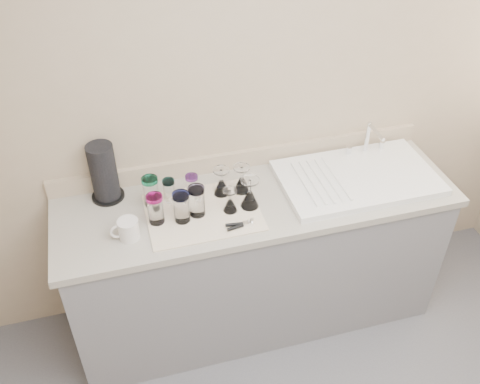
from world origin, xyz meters
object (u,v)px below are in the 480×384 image
object	(u,v)px
goblet_back_left	(222,185)
goblet_front_left	(230,204)
goblet_back_right	(242,183)
goblet_front_right	(250,197)
tumbler_blue	(182,207)
white_mug	(128,229)
tumbler_purple	(192,186)
tumbler_lavender	(197,201)
tumbler_magenta	(156,209)
tumbler_teal	(151,191)
tumbler_cyan	(169,190)
paper_towel_roll	(104,173)
can_opener	(240,225)
sink_unit	(357,177)

from	to	relation	value
goblet_back_left	goblet_front_left	xyz separation A→B (m)	(0.01, -0.14, -0.01)
goblet_back_right	goblet_front_right	size ratio (longest dim) A/B	0.92
tumbler_blue	white_mug	bearing A→B (deg)	-170.01
tumbler_purple	tumbler_blue	size ratio (longest dim) A/B	0.80
white_mug	goblet_front_left	bearing A→B (deg)	6.02
tumbler_lavender	goblet_back_right	distance (m)	0.28
tumbler_purple	white_mug	xyz separation A→B (m)	(-0.35, -0.21, -0.02)
tumbler_magenta	white_mug	world-z (taller)	tumbler_magenta
tumbler_teal	tumbler_cyan	bearing A→B (deg)	5.61
tumbler_teal	tumbler_cyan	xyz separation A→B (m)	(0.09, 0.01, -0.02)
paper_towel_roll	goblet_front_right	bearing A→B (deg)	-21.90
tumbler_cyan	goblet_back_right	xyz separation A→B (m)	(0.37, -0.02, -0.01)
goblet_front_left	can_opener	world-z (taller)	goblet_front_left
tumbler_lavender	tumbler_magenta	bearing A→B (deg)	-179.45
sink_unit	goblet_front_left	distance (m)	0.72
sink_unit	tumbler_teal	size ratio (longest dim) A/B	5.13
sink_unit	tumbler_magenta	xyz separation A→B (m)	(-1.08, -0.05, 0.07)
tumbler_magenta	tumbler_blue	xyz separation A→B (m)	(0.12, -0.02, 0.00)
goblet_front_left	tumbler_magenta	bearing A→B (deg)	177.57
tumbler_teal	goblet_back_right	bearing A→B (deg)	-2.01
sink_unit	goblet_front_right	world-z (taller)	sink_unit
white_mug	tumbler_magenta	bearing A→B (deg)	25.67
tumbler_magenta	goblet_front_left	size ratio (longest dim) A/B	1.24
tumbler_blue	goblet_back_right	bearing A→B (deg)	22.95
tumbler_purple	goblet_back_right	distance (m)	0.25
tumbler_cyan	tumbler_magenta	bearing A→B (deg)	-121.26
sink_unit	tumbler_blue	xyz separation A→B (m)	(-0.95, -0.07, 0.07)
goblet_back_right	tumbler_blue	bearing A→B (deg)	-157.05
can_opener	sink_unit	bearing A→B (deg)	15.45
tumbler_cyan	goblet_back_right	bearing A→B (deg)	-3.88
goblet_back_left	can_opener	world-z (taller)	goblet_back_left
tumbler_cyan	tumbler_lavender	xyz separation A→B (m)	(0.11, -0.14, 0.02)
tumbler_blue	goblet_front_right	xyz separation A→B (m)	(0.34, 0.01, -0.03)
tumbler_purple	can_opener	size ratio (longest dim) A/B	0.95
white_mug	goblet_back_right	bearing A→B (deg)	17.48
tumbler_magenta	tumbler_blue	distance (m)	0.12
white_mug	tumbler_teal	bearing A→B (deg)	55.60
tumbler_blue	goblet_front_right	bearing A→B (deg)	2.45
goblet_back_left	goblet_front_left	size ratio (longest dim) A/B	1.18
tumbler_purple	paper_towel_roll	world-z (taller)	paper_towel_roll
tumbler_blue	paper_towel_roll	world-z (taller)	paper_towel_roll
tumbler_cyan	paper_towel_roll	world-z (taller)	paper_towel_roll
tumbler_blue	white_mug	world-z (taller)	tumbler_blue
paper_towel_roll	tumbler_blue	bearing A→B (deg)	-40.70
tumbler_cyan	tumbler_purple	world-z (taller)	tumbler_purple
sink_unit	goblet_front_left	xyz separation A→B (m)	(-0.71, -0.07, 0.03)
can_opener	white_mug	size ratio (longest dim) A/B	0.97
sink_unit	tumbler_cyan	size ratio (longest dim) A/B	6.66
tumbler_lavender	tumbler_blue	bearing A→B (deg)	-163.13
tumbler_blue	can_opener	xyz separation A→B (m)	(0.25, -0.12, -0.07)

